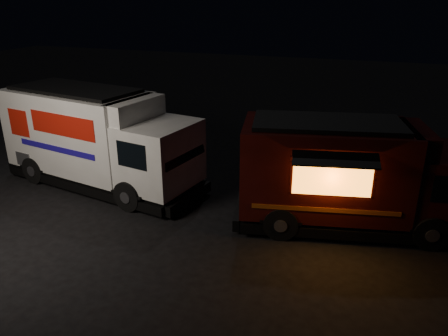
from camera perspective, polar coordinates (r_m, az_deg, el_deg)
ground at (r=14.22m, az=-10.54°, el=-6.31°), size 80.00×80.00×0.00m
white_truck at (r=16.34m, az=-15.79°, el=3.66°), size 8.12×3.93×3.53m
red_truck at (r=13.44m, az=16.74°, el=-0.91°), size 7.40×4.03×3.26m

